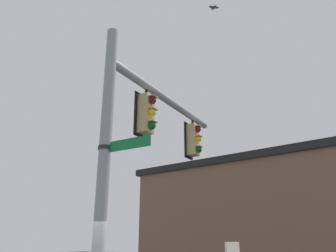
{
  "coord_description": "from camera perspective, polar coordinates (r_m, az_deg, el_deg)",
  "views": [
    {
      "loc": [
        4.97,
        4.51,
        2.19
      ],
      "look_at": [
        -2.61,
        -0.0,
        5.27
      ],
      "focal_mm": 34.42,
      "sensor_mm": 36.0,
      "label": 1
    }
  ],
  "objects": [
    {
      "name": "signal_pole",
      "position": [
        6.83,
        -11.38,
        -8.19
      ],
      "size": [
        0.26,
        0.26,
        6.92
      ],
      "primitive_type": "cylinder",
      "color": "gray",
      "rests_on": "ground"
    },
    {
      "name": "mast_arm",
      "position": [
        9.64,
        0.01,
        4.49
      ],
      "size": [
        5.23,
        0.22,
        0.21
      ],
      "primitive_type": "cylinder",
      "rotation": [
        0.0,
        1.57,
        3.14
      ],
      "color": "gray"
    },
    {
      "name": "traffic_light_nearest_pole",
      "position": [
        8.44,
        -3.83,
        2.18
      ],
      "size": [
        0.54,
        0.49,
        1.31
      ],
      "color": "black"
    },
    {
      "name": "traffic_light_mid_inner",
      "position": [
        10.7,
        4.53,
        -2.47
      ],
      "size": [
        0.54,
        0.49,
        1.31
      ],
      "color": "black"
    },
    {
      "name": "street_name_sign",
      "position": [
        6.75,
        -9.03,
        -3.5
      ],
      "size": [
        0.3,
        1.31,
        0.22
      ],
      "color": "#147238"
    },
    {
      "name": "bird_flying",
      "position": [
        11.96,
        8.15,
        20.06
      ],
      "size": [
        0.39,
        0.27,
        0.13
      ],
      "color": "#4C4742"
    },
    {
      "name": "storefront_building",
      "position": [
        15.11,
        19.27,
        -16.23
      ],
      "size": [
        7.46,
        12.67,
        5.41
      ],
      "color": "brown",
      "rests_on": "ground"
    }
  ]
}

